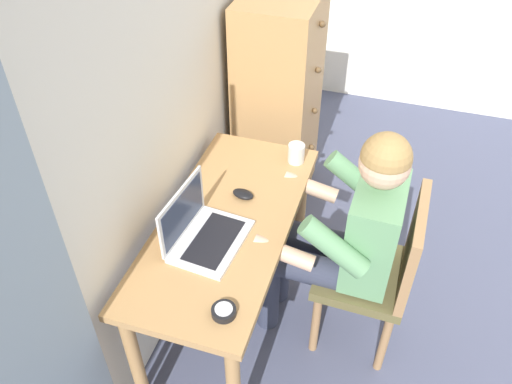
# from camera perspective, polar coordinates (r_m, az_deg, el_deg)

# --- Properties ---
(wall_back) EXTENTS (4.80, 0.05, 2.50)m
(wall_back) POSITION_cam_1_polar(r_m,az_deg,el_deg) (2.26, -9.41, 13.30)
(wall_back) COLOR silver
(wall_back) RESTS_ON ground_plane
(curtain_panel) EXTENTS (0.47, 0.03, 2.15)m
(curtain_panel) POSITION_cam_1_polar(r_m,az_deg,el_deg) (1.61, -24.43, -13.02)
(curtain_panel) COLOR #8EA3B7
(curtain_panel) RESTS_ON ground_plane
(desk) EXTENTS (1.20, 0.54, 0.74)m
(desk) POSITION_cam_1_polar(r_m,az_deg,el_deg) (2.31, -3.12, -5.19)
(desk) COLOR tan
(desk) RESTS_ON ground_plane
(dresser) EXTENTS (0.56, 0.44, 1.30)m
(dresser) POSITION_cam_1_polar(r_m,az_deg,el_deg) (3.13, 2.46, 9.50)
(dresser) COLOR tan
(dresser) RESTS_ON ground_plane
(chair) EXTENTS (0.43, 0.41, 0.88)m
(chair) POSITION_cam_1_polar(r_m,az_deg,el_deg) (2.42, 13.37, -8.16)
(chair) COLOR brown
(chair) RESTS_ON ground_plane
(person_seated) EXTENTS (0.54, 0.59, 1.20)m
(person_seated) POSITION_cam_1_polar(r_m,az_deg,el_deg) (2.29, 9.58, -4.18)
(person_seated) COLOR #33384C
(person_seated) RESTS_ON ground_plane
(laptop) EXTENTS (0.36, 0.28, 0.24)m
(laptop) POSITION_cam_1_polar(r_m,az_deg,el_deg) (2.12, -5.96, -4.24)
(laptop) COLOR silver
(laptop) RESTS_ON desk
(computer_mouse) EXTENTS (0.08, 0.11, 0.03)m
(computer_mouse) POSITION_cam_1_polar(r_m,az_deg,el_deg) (2.32, -1.43, -0.24)
(computer_mouse) COLOR black
(computer_mouse) RESTS_ON desk
(desk_clock) EXTENTS (0.09, 0.09, 0.03)m
(desk_clock) POSITION_cam_1_polar(r_m,az_deg,el_deg) (1.90, -3.53, -12.89)
(desk_clock) COLOR black
(desk_clock) RESTS_ON desk
(coffee_mug) EXTENTS (0.12, 0.08, 0.09)m
(coffee_mug) POSITION_cam_1_polar(r_m,az_deg,el_deg) (2.52, 4.44, 4.29)
(coffee_mug) COLOR silver
(coffee_mug) RESTS_ON desk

